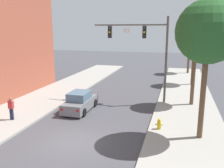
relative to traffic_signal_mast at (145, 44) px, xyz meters
name	(u,v)px	position (x,y,z in m)	size (l,w,h in m)	color
ground_plane	(75,142)	(-2.74, -9.23, -5.34)	(120.00, 120.00, 0.00)	#424247
sidewalk_right	(189,156)	(3.76, -9.23, -5.27)	(5.00, 60.00, 0.15)	#99968E
traffic_signal_mast	(145,44)	(0.00, 0.00, 0.00)	(6.60, 0.38, 7.50)	#514C47
car_lead_grey	(80,102)	(-4.70, -3.73, -4.62)	(1.86, 4.25, 1.60)	slate
pedestrian_sidewalk_left_walker	(11,108)	(-8.50, -7.38, -4.28)	(0.36, 0.22, 1.64)	#232847
fire_hydrant	(159,124)	(1.94, -6.25, -4.84)	(0.48, 0.24, 0.72)	gold
street_tree_nearest	(208,32)	(4.42, -6.87, 1.05)	(3.61, 3.61, 8.09)	brown
street_tree_second	(196,41)	(4.21, 0.03, 0.24)	(2.99, 2.99, 6.98)	brown
street_tree_third	(195,43)	(4.56, 8.43, -0.27)	(2.89, 2.89, 6.41)	brown
street_tree_farthest	(190,38)	(4.28, 16.48, 0.04)	(2.88, 2.88, 6.73)	brown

